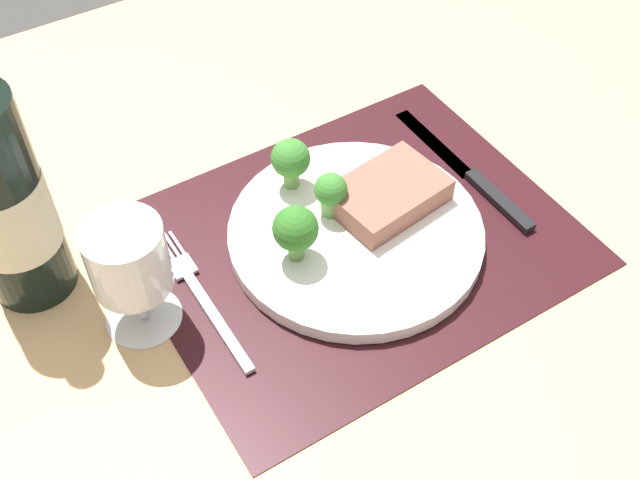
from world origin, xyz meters
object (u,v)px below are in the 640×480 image
(steak, at_px, (388,194))
(wine_bottle, at_px, (1,198))
(wine_glass, at_px, (129,264))
(fork, at_px, (202,297))
(plate, at_px, (356,233))
(knife, at_px, (473,176))

(steak, xyz_separation_m, wine_bottle, (-0.35, 0.11, 0.09))
(wine_glass, bearing_deg, fork, -10.14)
(plate, distance_m, knife, 0.16)
(knife, height_order, wine_bottle, wine_bottle)
(knife, relative_size, wine_glass, 1.85)
(fork, relative_size, wine_bottle, 0.59)
(steak, relative_size, wine_glass, 0.93)
(steak, bearing_deg, plate, -165.42)
(knife, xyz_separation_m, wine_glass, (-0.39, 0.02, 0.07))
(steak, xyz_separation_m, wine_glass, (-0.27, 0.01, 0.05))
(steak, distance_m, fork, 0.22)
(fork, distance_m, knife, 0.33)
(knife, height_order, wine_glass, wine_glass)
(steak, height_order, fork, steak)
(plate, bearing_deg, wine_bottle, 157.74)
(steak, distance_m, wine_glass, 0.28)
(plate, distance_m, steak, 0.05)
(fork, distance_m, wine_bottle, 0.20)
(plate, bearing_deg, knife, 1.90)
(steak, distance_m, knife, 0.12)
(knife, distance_m, wine_bottle, 0.49)
(wine_bottle, xyz_separation_m, wine_glass, (0.07, -0.10, -0.04))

